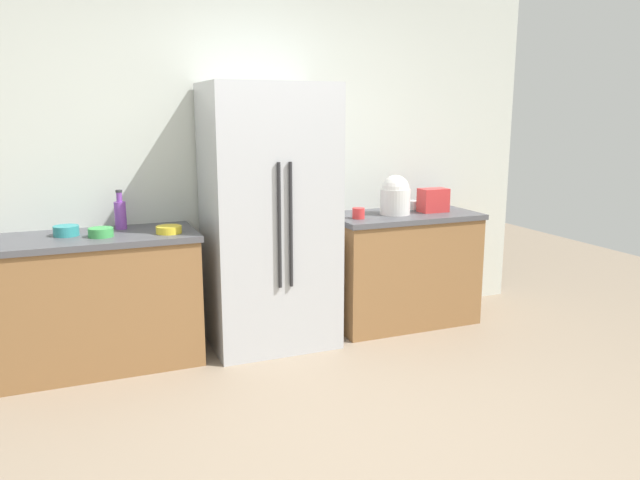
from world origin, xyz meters
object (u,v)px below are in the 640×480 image
Objects in this scene: bottle_a at (120,213)px; bowl_c at (169,230)px; rice_cooker at (395,196)px; cup_a at (412,205)px; refrigerator at (269,218)px; cup_c at (439,202)px; cup_b at (359,213)px; toaster at (433,200)px; bowl_b at (101,232)px; bowl_a at (66,231)px.

bottle_a is 1.60× the size of bowl_c.
rice_cooker is 3.25× the size of cup_a.
bottle_a is 2.85× the size of cup_a.
bowl_c is (0.28, -0.28, -0.08)m from bottle_a.
refrigerator reaches higher than bowl_c.
cup_b is at bearing -165.46° from cup_c.
rice_cooker is (-0.34, 0.01, 0.05)m from toaster.
toaster is 0.20m from cup_a.
refrigerator is 11.96× the size of bowl_b.
bowl_b is at bearing -30.11° from bowl_a.
cup_a is (0.25, 0.16, -0.11)m from rice_cooker.
refrigerator is at bearing 6.20° from bowl_c.
bowl_a is at bearing -177.78° from cup_a.
bowl_a reaches higher than bowl_b.
bottle_a is 2.88× the size of cup_b.
cup_a is at bearing -0.25° from bottle_a.
cup_b is (-0.69, -0.06, -0.05)m from toaster.
cup_b is 0.55× the size of bowl_c.
cup_a is 0.59× the size of bowl_a.
rice_cooker is at bearing 1.45° from refrigerator.
refrigerator reaches higher than cup_b.
cup_b is at bearing -174.99° from toaster.
bowl_c is (-1.40, -0.03, -0.02)m from cup_b.
bottle_a reaches higher than cup_c.
bowl_b is at bearing -178.47° from rice_cooker.
bottle_a is at bearing 17.80° from bowl_a.
cup_b reaches higher than bowl_c.
cup_a is 0.56× the size of bowl_c.
bowl_b is (-2.50, -0.05, -0.06)m from toaster.
rice_cooker is at bearing -163.41° from cup_c.
cup_c is at bearing 6.55° from refrigerator.
cup_c reaches higher than bowl_a.
bowl_a is at bearing -162.20° from bottle_a.
rice_cooker is 1.92× the size of bowl_a.
bowl_a is at bearing 165.25° from bowl_c.
cup_b is at bearing -3.72° from bowl_a.
toaster is at bearing -1.83° from rice_cooker.
cup_c is 2.87m from bowl_a.
cup_a is 0.64m from cup_b.
toaster is 2.36m from bottle_a.
bowl_c is at bearing -177.44° from toaster.
cup_c is at bearing -0.49° from bottle_a.
bowl_b is 0.42m from bowl_c.
cup_a is 0.25m from cup_c.
cup_a is at bearing 116.78° from toaster.
cup_c reaches higher than cup_a.
cup_b is at bearing 1.35° from bowl_c.
bottle_a is at bearing 58.09° from bowl_b.
bowl_b is at bearing -121.91° from bottle_a.
toaster is 0.73× the size of rice_cooker.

